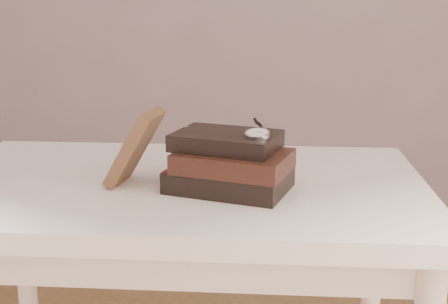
{
  "coord_description": "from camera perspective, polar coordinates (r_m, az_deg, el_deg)",
  "views": [
    {
      "loc": [
        0.18,
        -0.81,
        1.11
      ],
      "look_at": [
        0.1,
        0.29,
        0.82
      ],
      "focal_mm": 48.03,
      "sensor_mm": 36.0,
      "label": 1
    }
  ],
  "objects": [
    {
      "name": "eyeglasses",
      "position": [
        1.24,
        -1.65,
        0.62
      ],
      "size": [
        0.12,
        0.13,
        0.04
      ],
      "color": "silver",
      "rests_on": "book_stack"
    },
    {
      "name": "pocket_watch",
      "position": [
        1.1,
        3.19,
        1.8
      ],
      "size": [
        0.06,
        0.15,
        0.02
      ],
      "color": "silver",
      "rests_on": "book_stack"
    },
    {
      "name": "book_stack",
      "position": [
        1.15,
        0.56,
        -1.14
      ],
      "size": [
        0.26,
        0.21,
        0.11
      ],
      "color": "black",
      "rests_on": "table"
    },
    {
      "name": "table",
      "position": [
        1.26,
        -4.29,
        -6.66
      ],
      "size": [
        1.0,
        0.6,
        0.75
      ],
      "color": "silver",
      "rests_on": "ground"
    },
    {
      "name": "journal",
      "position": [
        1.18,
        -8.49,
        0.45
      ],
      "size": [
        0.12,
        0.11,
        0.15
      ],
      "primitive_type": "cube",
      "rotation": [
        0.0,
        0.53,
        -0.15
      ],
      "color": "#432B19",
      "rests_on": "table"
    }
  ]
}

